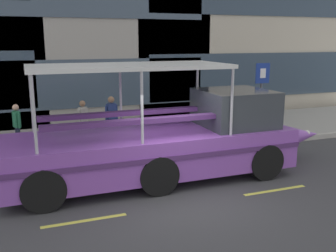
{
  "coord_description": "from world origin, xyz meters",
  "views": [
    {
      "loc": [
        -3.37,
        -8.33,
        3.75
      ],
      "look_at": [
        0.44,
        1.86,
        1.3
      ],
      "focal_mm": 41.04,
      "sensor_mm": 36.0,
      "label": 1
    }
  ],
  "objects_px": {
    "duck_tour_boat": "(171,141)",
    "pedestrian_mid_left": "(112,115)",
    "pedestrian_near_bow": "(204,110)",
    "pedestrian_near_stern": "(17,122)",
    "parking_sign": "(262,86)",
    "pedestrian_mid_right": "(83,118)"
  },
  "relations": [
    {
      "from": "pedestrian_mid_left",
      "to": "pedestrian_near_stern",
      "type": "height_order",
      "value": "pedestrian_mid_left"
    },
    {
      "from": "parking_sign",
      "to": "pedestrian_mid_left",
      "type": "bearing_deg",
      "value": 174.59
    },
    {
      "from": "parking_sign",
      "to": "pedestrian_near_bow",
      "type": "distance_m",
      "value": 2.37
    },
    {
      "from": "pedestrian_mid_left",
      "to": "pedestrian_near_stern",
      "type": "relative_size",
      "value": 1.09
    },
    {
      "from": "pedestrian_near_bow",
      "to": "pedestrian_mid_right",
      "type": "bearing_deg",
      "value": 178.88
    },
    {
      "from": "pedestrian_near_bow",
      "to": "pedestrian_mid_right",
      "type": "relative_size",
      "value": 1.01
    },
    {
      "from": "pedestrian_near_bow",
      "to": "pedestrian_mid_left",
      "type": "bearing_deg",
      "value": -177.97
    },
    {
      "from": "parking_sign",
      "to": "pedestrian_near_stern",
      "type": "relative_size",
      "value": 1.78
    },
    {
      "from": "duck_tour_boat",
      "to": "pedestrian_near_stern",
      "type": "height_order",
      "value": "duck_tour_boat"
    },
    {
      "from": "parking_sign",
      "to": "duck_tour_boat",
      "type": "height_order",
      "value": "duck_tour_boat"
    },
    {
      "from": "duck_tour_boat",
      "to": "pedestrian_mid_left",
      "type": "xyz_separation_m",
      "value": [
        -0.88,
        3.51,
        0.15
      ]
    },
    {
      "from": "pedestrian_near_bow",
      "to": "pedestrian_near_stern",
      "type": "distance_m",
      "value": 6.76
    },
    {
      "from": "parking_sign",
      "to": "pedestrian_near_bow",
      "type": "bearing_deg",
      "value": 162.16
    },
    {
      "from": "pedestrian_near_stern",
      "to": "duck_tour_boat",
      "type": "bearing_deg",
      "value": -43.46
    },
    {
      "from": "duck_tour_boat",
      "to": "pedestrian_mid_left",
      "type": "relative_size",
      "value": 5.82
    },
    {
      "from": "pedestrian_mid_right",
      "to": "pedestrian_near_bow",
      "type": "bearing_deg",
      "value": -1.12
    },
    {
      "from": "pedestrian_near_bow",
      "to": "pedestrian_mid_right",
      "type": "distance_m",
      "value": 4.61
    },
    {
      "from": "parking_sign",
      "to": "pedestrian_near_stern",
      "type": "bearing_deg",
      "value": 174.77
    },
    {
      "from": "pedestrian_near_bow",
      "to": "duck_tour_boat",
      "type": "bearing_deg",
      "value": -127.29
    },
    {
      "from": "parking_sign",
      "to": "pedestrian_mid_left",
      "type": "relative_size",
      "value": 1.64
    },
    {
      "from": "pedestrian_mid_right",
      "to": "pedestrian_near_stern",
      "type": "relative_size",
      "value": 1.01
    },
    {
      "from": "duck_tour_boat",
      "to": "pedestrian_mid_left",
      "type": "distance_m",
      "value": 3.62
    }
  ]
}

